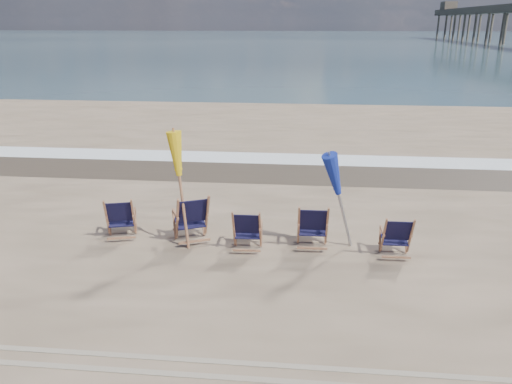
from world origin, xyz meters
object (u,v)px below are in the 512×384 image
beach_chair_1 (207,217)px  umbrella_blue (343,173)px  umbrella_yellow (180,161)px  beach_chair_2 (260,231)px  beach_chair_0 (134,218)px  beach_chair_4 (411,238)px  beach_chair_3 (327,228)px

beach_chair_1 → umbrella_blue: bearing=153.2°
umbrella_yellow → umbrella_blue: umbrella_yellow is taller
beach_chair_1 → beach_chair_2: size_ratio=1.18×
beach_chair_1 → umbrella_blue: (2.67, -0.11, 1.05)m
beach_chair_0 → beach_chair_4: size_ratio=1.06×
beach_chair_3 → umbrella_yellow: (-2.83, -0.12, 1.31)m
beach_chair_2 → umbrella_yellow: (-1.54, 0.10, 1.35)m
beach_chair_0 → umbrella_blue: size_ratio=0.45×
umbrella_yellow → beach_chair_4: bearing=-1.6°
beach_chair_0 → umbrella_blue: 4.34m
beach_chair_1 → beach_chair_2: beach_chair_1 is taller
beach_chair_2 → beach_chair_3: 1.31m
beach_chair_4 → umbrella_blue: 1.75m
beach_chair_0 → umbrella_blue: bearing=163.7°
beach_chair_0 → beach_chair_3: size_ratio=0.97×
beach_chair_0 → beach_chair_2: (2.65, -0.39, -0.02)m
beach_chair_1 → umbrella_yellow: bearing=12.0°
beach_chair_2 → beach_chair_3: bearing=-171.5°
beach_chair_0 → umbrella_blue: (4.20, -0.09, 1.11)m
beach_chair_1 → beach_chair_3: 2.41m
beach_chair_3 → beach_chair_4: size_ratio=1.10×
beach_chair_1 → beach_chair_4: bearing=149.5°
beach_chair_2 → umbrella_yellow: 2.05m
beach_chair_4 → umbrella_yellow: 4.58m
beach_chair_0 → beach_chair_1: beach_chair_1 is taller
beach_chair_2 → beach_chair_4: beach_chair_2 is taller
beach_chair_0 → beach_chair_3: 3.94m
beach_chair_4 → umbrella_blue: bearing=-13.6°
beach_chair_4 → umbrella_yellow: bearing=-1.5°
beach_chair_3 → umbrella_yellow: 3.12m
beach_chair_1 → beach_chair_2: 1.19m
beach_chair_1 → beach_chair_2: bearing=135.4°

